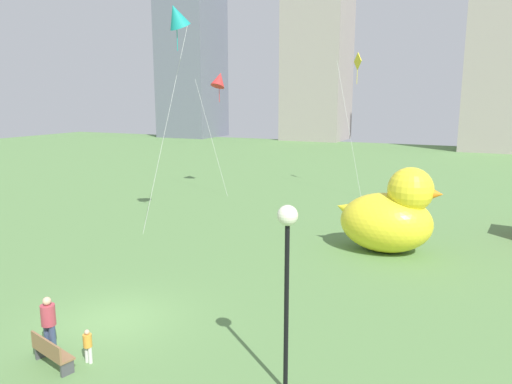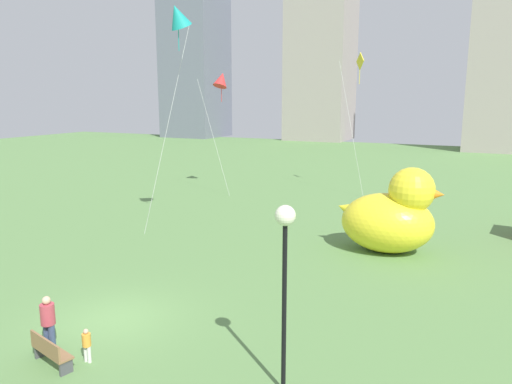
# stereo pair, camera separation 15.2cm
# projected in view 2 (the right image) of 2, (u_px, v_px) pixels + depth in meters

# --- Properties ---
(ground_plane) EXTENTS (140.00, 140.00, 0.00)m
(ground_plane) POSITION_uv_depth(u_px,v_px,m) (113.00, 320.00, 16.49)
(ground_plane) COLOR #5C864A
(park_bench) EXTENTS (1.64, 0.84, 0.90)m
(park_bench) POSITION_uv_depth(u_px,v_px,m) (50.00, 351.00, 13.55)
(park_bench) COLOR olive
(park_bench) RESTS_ON ground
(person_adult) EXTENTS (0.42, 0.42, 1.72)m
(person_adult) POSITION_uv_depth(u_px,v_px,m) (48.00, 321.00, 14.33)
(person_adult) COLOR #38476B
(person_adult) RESTS_ON ground
(person_child) EXTENTS (0.25, 0.25, 1.02)m
(person_child) POSITION_uv_depth(u_px,v_px,m) (87.00, 344.00, 13.75)
(person_child) COLOR silver
(person_child) RESTS_ON ground
(giant_inflatable_duck) EXTENTS (5.13, 3.29, 4.25)m
(giant_inflatable_duck) POSITION_uv_depth(u_px,v_px,m) (391.00, 216.00, 23.42)
(giant_inflatable_duck) COLOR yellow
(giant_inflatable_duck) RESTS_ON ground
(lamppost) EXTENTS (0.52, 0.52, 4.94)m
(lamppost) POSITION_uv_depth(u_px,v_px,m) (285.00, 247.00, 11.75)
(lamppost) COLOR black
(lamppost) RESTS_ON ground
(city_skyline) EXTENTS (89.03, 17.07, 39.90)m
(city_skyline) POSITION_uv_depth(u_px,v_px,m) (432.00, 41.00, 74.65)
(city_skyline) COLOR slate
(city_skyline) RESTS_ON ground
(kite_yellow) EXTENTS (2.34, 1.88, 10.82)m
(kite_yellow) POSITION_uv_depth(u_px,v_px,m) (359.00, 67.00, 36.51)
(kite_yellow) COLOR silver
(kite_yellow) RESTS_ON ground
(kite_teal) EXTENTS (2.95, 3.06, 12.27)m
(kite_teal) POSITION_uv_depth(u_px,v_px,m) (178.00, 17.00, 24.45)
(kite_teal) COLOR silver
(kite_teal) RESTS_ON ground
(kite_red) EXTENTS (2.69, 2.16, 9.56)m
(kite_red) POSITION_uv_depth(u_px,v_px,m) (221.00, 80.00, 37.37)
(kite_red) COLOR silver
(kite_red) RESTS_ON ground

